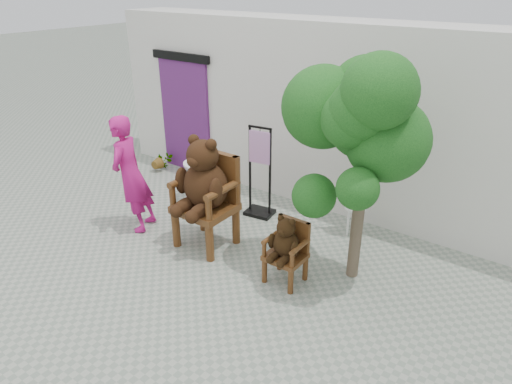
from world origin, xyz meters
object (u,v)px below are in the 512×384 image
chair_small (286,244)px  tree (357,119)px  chair_big (205,186)px  cafe_table (201,176)px  stool_bucket (357,196)px  person (131,175)px  display_stand (260,182)px

chair_small → tree: tree is taller
chair_big → cafe_table: (-1.06, 1.06, -0.50)m
stool_bucket → chair_small: bearing=-96.8°
chair_small → stool_bucket: (0.19, 1.63, 0.10)m
chair_big → stool_bucket: size_ratio=1.14×
person → display_stand: size_ratio=1.18×
chair_big → chair_small: chair_big is taller
person → stool_bucket: size_ratio=1.23×
tree → person: bearing=-168.1°
chair_small → cafe_table: 2.73m
person → cafe_table: (0.18, 1.35, -0.45)m
chair_big → cafe_table: bearing=135.1°
chair_small → tree: size_ratio=0.32×
chair_big → cafe_table: 1.58m
chair_big → display_stand: 1.26m
person → cafe_table: size_ratio=2.54×
chair_big → tree: 2.37m
display_stand → tree: 2.60m
chair_big → display_stand: size_ratio=1.10×
chair_small → display_stand: bearing=136.1°
person → tree: size_ratio=0.61×
chair_small → cafe_table: chair_small is taller
tree → display_stand: bearing=157.1°
chair_small → person: size_ratio=0.52×
chair_big → display_stand: (0.09, 1.20, -0.36)m
person → tree: bearing=79.6°
chair_big → person: (-1.24, -0.29, -0.05)m
stool_bucket → display_stand: bearing=-167.4°
person → cafe_table: 1.43m
chair_big → person: 1.27m
chair_big → cafe_table: chair_big is taller
cafe_table → stool_bucket: bearing=10.3°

